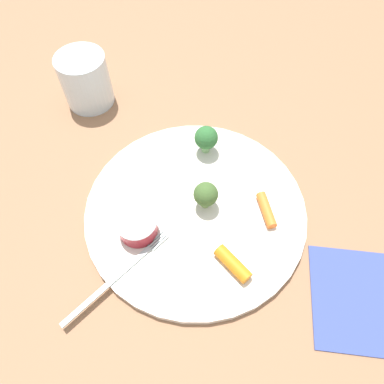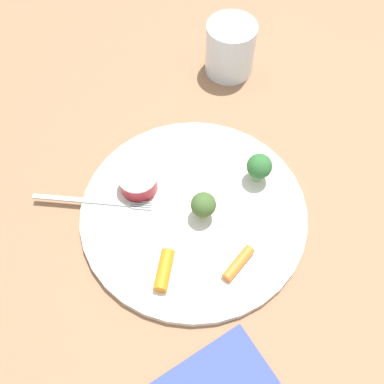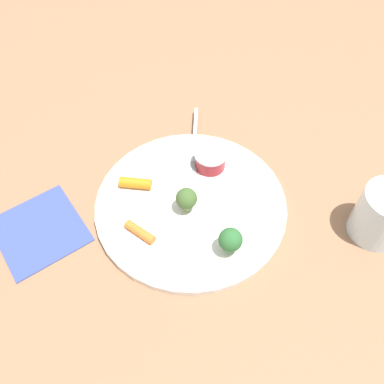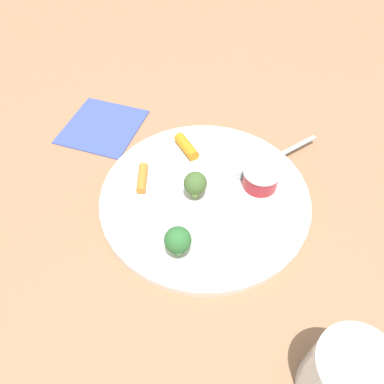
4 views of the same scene
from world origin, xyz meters
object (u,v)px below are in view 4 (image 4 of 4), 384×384
object	(u,v)px
plate	(205,197)
napkin	(103,126)
sauce_cup	(261,178)
broccoli_floret_0	(195,184)
drinking_glass	(346,378)
carrot_stick_0	(186,146)
broccoli_floret_1	(178,240)
carrot_stick_1	(142,178)
fork	(275,157)

from	to	relation	value
plate	napkin	bearing A→B (deg)	-2.50
plate	sauce_cup	world-z (taller)	sauce_cup
sauce_cup	broccoli_floret_0	world-z (taller)	broccoli_floret_0
broccoli_floret_0	drinking_glass	bearing A→B (deg)	160.12
carrot_stick_0	napkin	xyz separation A→B (m)	(0.16, 0.04, -0.02)
broccoli_floret_1	napkin	distance (m)	0.29
plate	napkin	xyz separation A→B (m)	(0.24, -0.01, -0.00)
broccoli_floret_1	napkin	world-z (taller)	broccoli_floret_1
carrot_stick_0	drinking_glass	distance (m)	0.38
plate	drinking_glass	bearing A→B (deg)	157.40
carrot_stick_0	drinking_glass	world-z (taller)	drinking_glass
broccoli_floret_1	drinking_glass	size ratio (longest dim) A/B	0.54
broccoli_floret_0	carrot_stick_1	size ratio (longest dim) A/B	0.87
sauce_cup	fork	bearing A→B (deg)	-79.14
broccoli_floret_0	napkin	xyz separation A→B (m)	(0.23, -0.02, -0.04)
carrot_stick_0	fork	xyz separation A→B (m)	(-0.12, -0.08, -0.01)
fork	napkin	xyz separation A→B (m)	(0.28, 0.12, -0.01)
broccoli_floret_1	fork	bearing A→B (deg)	-90.83
fork	sauce_cup	bearing A→B (deg)	100.86
sauce_cup	broccoli_floret_1	xyz separation A→B (m)	(0.02, 0.16, 0.01)
broccoli_floret_0	carrot_stick_0	world-z (taller)	broccoli_floret_0
carrot_stick_0	carrot_stick_1	world-z (taller)	carrot_stick_0
plate	fork	size ratio (longest dim) A/B	1.90
plate	broccoli_floret_0	bearing A→B (deg)	49.79
broccoli_floret_0	plate	bearing A→B (deg)	-130.21
drinking_glass	fork	bearing A→B (deg)	-46.69
drinking_glass	broccoli_floret_0	bearing A→B (deg)	-19.88
broccoli_floret_1	carrot_stick_0	distance (m)	0.19
broccoli_floret_1	carrot_stick_1	bearing A→B (deg)	-24.92
drinking_glass	napkin	bearing A→B (deg)	-13.45
carrot_stick_0	sauce_cup	bearing A→B (deg)	-173.49
broccoli_floret_1	drinking_glass	distance (m)	0.23
drinking_glass	napkin	size ratio (longest dim) A/B	0.67
broccoli_floret_0	drinking_glass	world-z (taller)	drinking_glass
broccoli_floret_1	carrot_stick_0	world-z (taller)	broccoli_floret_1
sauce_cup	broccoli_floret_1	bearing A→B (deg)	84.65
sauce_cup	carrot_stick_0	xyz separation A→B (m)	(0.13, 0.01, -0.01)
plate	sauce_cup	xyz separation A→B (m)	(-0.05, -0.07, 0.02)
fork	napkin	distance (m)	0.30
sauce_cup	fork	distance (m)	0.07
carrot_stick_1	plate	bearing A→B (deg)	-155.43
sauce_cup	carrot_stick_0	distance (m)	0.13
broccoli_floret_1	carrot_stick_0	size ratio (longest dim) A/B	0.91
sauce_cup	drinking_glass	world-z (taller)	drinking_glass
carrot_stick_1	napkin	size ratio (longest dim) A/B	0.40
sauce_cup	carrot_stick_1	xyz separation A→B (m)	(0.14, 0.11, -0.01)
broccoli_floret_0	fork	bearing A→B (deg)	-108.51
broccoli_floret_0	fork	world-z (taller)	broccoli_floret_0
carrot_stick_1	drinking_glass	distance (m)	0.36
carrot_stick_0	fork	distance (m)	0.14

